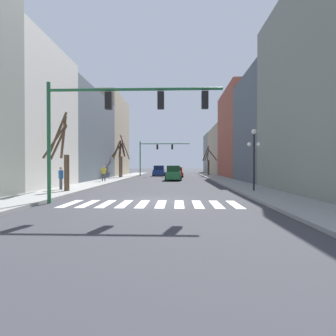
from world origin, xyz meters
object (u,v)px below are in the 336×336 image
(traffic_signal_near, at_px, (115,112))
(street_tree_left_far, at_px, (208,161))
(pedestrian_crossing_street, at_px, (104,172))
(pedestrian_on_right_sidewalk, at_px, (61,176))
(street_lamp_right_corner, at_px, (254,147))
(street_tree_left_near, at_px, (120,161))
(car_driving_toward_lane, at_px, (159,171))
(street_tree_right_far, at_px, (121,158))
(traffic_signal_far, at_px, (155,150))
(car_parked_right_near, at_px, (173,173))
(car_driving_away_lane, at_px, (176,172))
(street_tree_right_near, at_px, (63,155))

(traffic_signal_near, distance_m, street_tree_left_far, 33.60)
(pedestrian_crossing_street, bearing_deg, pedestrian_on_right_sidewalk, 94.56)
(street_lamp_right_corner, relative_size, street_tree_left_near, 0.70)
(pedestrian_on_right_sidewalk, bearing_deg, car_driving_toward_lane, -53.91)
(pedestrian_on_right_sidewalk, xyz_separation_m, street_tree_right_far, (0.17, 19.28, 1.76))
(street_lamp_right_corner, relative_size, street_tree_left_far, 0.84)
(traffic_signal_far, relative_size, street_tree_right_far, 1.44)
(traffic_signal_near, bearing_deg, car_parked_right_near, 82.57)
(car_driving_away_lane, relative_size, street_tree_right_far, 0.74)
(pedestrian_crossing_street, xyz_separation_m, street_tree_left_near, (-0.10, 8.68, 1.29))
(car_driving_toward_lane, bearing_deg, street_lamp_right_corner, 17.27)
(street_lamp_right_corner, distance_m, pedestrian_on_right_sidewalk, 13.79)
(pedestrian_crossing_street, bearing_deg, street_tree_left_near, -83.22)
(street_tree_right_far, xyz_separation_m, street_tree_left_far, (13.51, 7.53, -0.23))
(car_driving_toward_lane, bearing_deg, street_tree_left_far, 90.17)
(traffic_signal_far, distance_m, street_tree_left_far, 9.24)
(car_driving_toward_lane, height_order, car_parked_right_near, car_parked_right_near)
(car_driving_toward_lane, xyz_separation_m, street_tree_left_far, (8.47, 0.03, 1.82))
(car_driving_toward_lane, distance_m, pedestrian_crossing_street, 17.54)
(car_driving_away_lane, height_order, street_tree_right_near, street_tree_right_near)
(street_tree_left_far, bearing_deg, traffic_signal_near, -104.50)
(pedestrian_crossing_street, xyz_separation_m, street_tree_right_near, (0.23, -10.73, 1.44))
(pedestrian_crossing_street, height_order, pedestrian_on_right_sidewalk, pedestrian_crossing_street)
(pedestrian_on_right_sidewalk, bearing_deg, street_tree_right_near, 170.23)
(street_lamp_right_corner, height_order, car_driving_toward_lane, street_lamp_right_corner)
(street_lamp_right_corner, bearing_deg, traffic_signal_far, 108.66)
(street_lamp_right_corner, bearing_deg, traffic_signal_near, -147.38)
(car_driving_toward_lane, relative_size, street_tree_right_far, 0.70)
(car_driving_toward_lane, xyz_separation_m, car_parked_right_near, (2.68, -12.47, 0.01))
(street_lamp_right_corner, height_order, car_parked_right_near, street_lamp_right_corner)
(pedestrian_on_right_sidewalk, height_order, street_tree_right_near, street_tree_right_near)
(pedestrian_crossing_street, distance_m, pedestrian_on_right_sidewalk, 9.96)
(car_parked_right_near, xyz_separation_m, pedestrian_on_right_sidewalk, (-7.89, -14.31, 0.28))
(car_driving_away_lane, distance_m, pedestrian_crossing_street, 14.58)
(traffic_signal_far, distance_m, car_driving_away_lane, 6.61)
(traffic_signal_far, distance_m, street_tree_right_far, 8.52)
(car_driving_away_lane, xyz_separation_m, street_tree_left_near, (-8.00, -3.56, 1.71))
(street_tree_right_near, bearing_deg, car_driving_away_lane, 71.53)
(street_tree_left_far, distance_m, street_tree_left_near, 15.78)
(car_parked_right_near, relative_size, pedestrian_crossing_street, 2.88)
(pedestrian_on_right_sidewalk, distance_m, street_tree_left_far, 30.13)
(pedestrian_crossing_street, height_order, street_tree_left_far, street_tree_left_far)
(street_lamp_right_corner, bearing_deg, street_tree_left_far, 89.90)
(traffic_signal_near, distance_m, car_driving_toward_lane, 32.66)
(traffic_signal_near, xyz_separation_m, street_lamp_right_corner, (8.35, 5.34, -1.40))
(car_driving_toward_lane, distance_m, car_driving_away_lane, 5.47)
(car_driving_toward_lane, xyz_separation_m, pedestrian_on_right_sidewalk, (-5.21, -26.78, 0.29))
(car_parked_right_near, height_order, street_tree_right_near, street_tree_right_near)
(pedestrian_crossing_street, distance_m, street_tree_left_far, 21.58)
(car_driving_away_lane, bearing_deg, pedestrian_on_right_sidewalk, 159.76)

